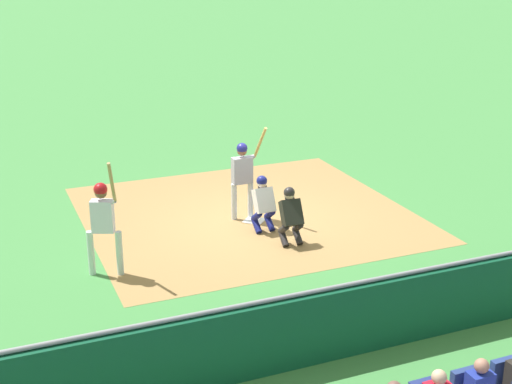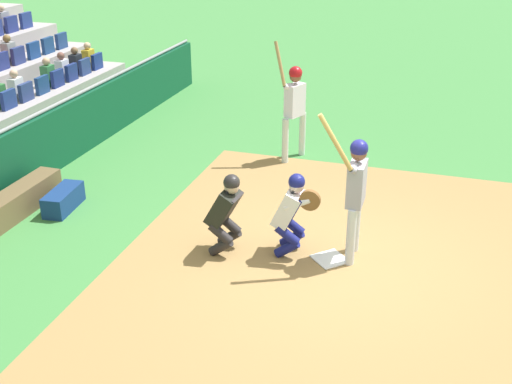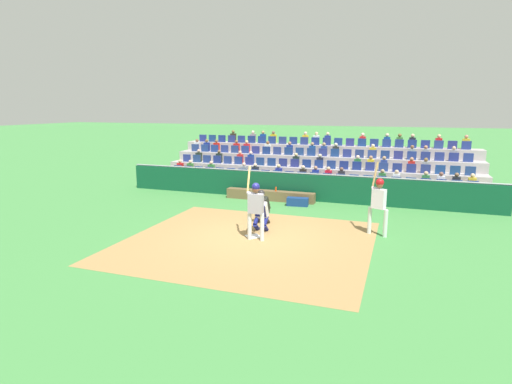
# 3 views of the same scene
# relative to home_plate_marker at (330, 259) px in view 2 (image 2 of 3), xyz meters

# --- Properties ---
(ground_plane) EXTENTS (160.00, 160.00, 0.00)m
(ground_plane) POSITION_rel_home_plate_marker_xyz_m (0.00, 0.00, -0.02)
(ground_plane) COLOR #408340
(infield_dirt_patch) EXTENTS (7.42, 6.97, 0.01)m
(infield_dirt_patch) POSITION_rel_home_plate_marker_xyz_m (0.00, 0.50, -0.01)
(infield_dirt_patch) COLOR #9C7847
(infield_dirt_patch) RESTS_ON ground_plane
(home_plate_marker) EXTENTS (0.62, 0.62, 0.02)m
(home_plate_marker) POSITION_rel_home_plate_marker_xyz_m (0.00, 0.00, 0.00)
(home_plate_marker) COLOR white
(home_plate_marker) RESTS_ON infield_dirt_patch
(batter_at_plate) EXTENTS (0.68, 0.64, 2.26)m
(batter_at_plate) POSITION_rel_home_plate_marker_xyz_m (-0.17, 0.27, 1.12)
(batter_at_plate) COLOR silver
(batter_at_plate) RESTS_ON ground_plane
(catcher_crouching) EXTENTS (0.47, 0.72, 1.28)m
(catcher_crouching) POSITION_rel_home_plate_marker_xyz_m (-0.03, -0.59, 0.70)
(catcher_crouching) COLOR navy
(catcher_crouching) RESTS_ON ground_plane
(home_plate_umpire) EXTENTS (0.48, 0.51, 1.27)m
(home_plate_umpire) POSITION_rel_home_plate_marker_xyz_m (0.21, -1.51, 0.67)
(home_plate_umpire) COLOR #262323
(home_plate_umpire) RESTS_ON ground_plane
(equipment_duffel_bag) EXTENTS (0.92, 0.45, 0.35)m
(equipment_duffel_bag) POSITION_rel_home_plate_marker_xyz_m (-0.31, -4.61, 0.16)
(equipment_duffel_bag) COLOR navy
(equipment_duffel_bag) RESTS_ON ground_plane
(on_deck_batter) EXTENTS (0.68, 0.61, 2.35)m
(on_deck_batter) POSITION_rel_home_plate_marker_xyz_m (-3.71, -1.51, 1.16)
(on_deck_batter) COLOR silver
(on_deck_batter) RESTS_ON ground_plane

